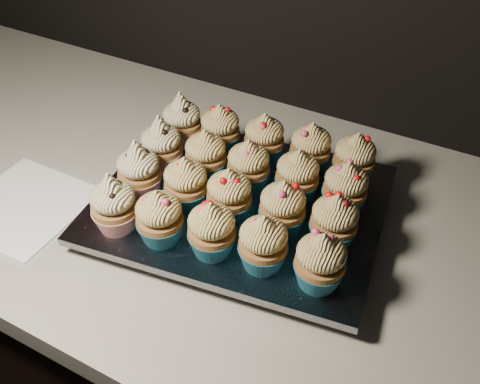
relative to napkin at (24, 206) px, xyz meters
The scene contains 25 objects.
cabinet 0.54m from the napkin, 35.76° to the left, with size 2.40×0.60×0.86m, color black.
worktop 0.27m from the napkin, 35.76° to the left, with size 2.44×0.64×0.04m, color beige.
napkin is the anchor object (origin of this frame).
baking_tray 0.33m from the napkin, 24.22° to the left, with size 0.37×0.29×0.02m, color black.
foil_lining 0.33m from the napkin, 24.22° to the left, with size 0.41×0.32×0.01m, color silver.
cupcake_0 0.19m from the napkin, ahead, with size 0.06×0.06×0.10m.
cupcake_1 0.25m from the napkin, ahead, with size 0.06×0.06×0.08m.
cupcake_2 0.32m from the napkin, ahead, with size 0.06×0.06×0.08m.
cupcake_3 0.39m from the napkin, ahead, with size 0.06×0.06×0.08m.
cupcake_4 0.46m from the napkin, ahead, with size 0.06×0.06×0.08m.
cupcake_5 0.20m from the napkin, 27.11° to the left, with size 0.06×0.06×0.10m.
cupcake_6 0.26m from the napkin, 21.50° to the left, with size 0.06×0.06×0.08m.
cupcake_7 0.33m from the napkin, 18.34° to the left, with size 0.06×0.06×0.08m.
cupcake_8 0.40m from the napkin, 16.53° to the left, with size 0.06×0.06×0.08m.
cupcake_9 0.47m from the napkin, 14.99° to the left, with size 0.06×0.06×0.08m.
cupcake_10 0.23m from the napkin, 43.49° to the left, with size 0.06×0.06×0.10m.
cupcake_11 0.29m from the napkin, 35.38° to the left, with size 0.06×0.06×0.08m.
cupcake_12 0.35m from the napkin, 29.85° to the left, with size 0.06×0.06×0.08m.
cupcake_13 0.42m from the napkin, 26.48° to the left, with size 0.06×0.06×0.08m.
cupcake_14 0.48m from the napkin, 23.40° to the left, with size 0.06×0.06×0.08m.
cupcake_15 0.27m from the napkin, 55.96° to the left, with size 0.06×0.06×0.10m.
cupcake_16 0.32m from the napkin, 47.29° to the left, with size 0.06×0.06×0.08m.
cupcake_17 0.38m from the napkin, 40.13° to the left, with size 0.06×0.06×0.08m.
cupcake_18 0.44m from the napkin, 35.12° to the left, with size 0.06×0.06×0.08m.
cupcake_19 0.50m from the napkin, 31.21° to the left, with size 0.06×0.06×0.08m.
Camera 1 is at (0.35, 1.17, 1.45)m, focal length 40.00 mm.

